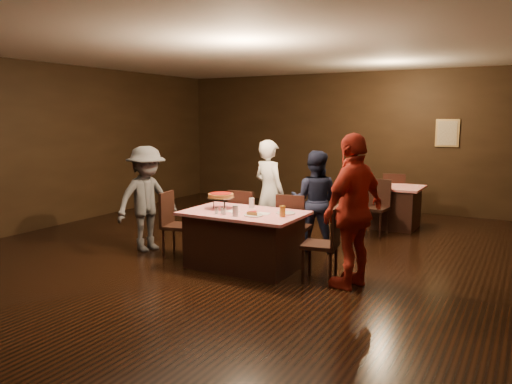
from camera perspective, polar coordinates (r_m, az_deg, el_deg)
room at (r=6.95m, az=-3.69°, el=9.46°), size 10.00×10.04×3.02m
main_table at (r=6.78m, az=-1.38°, el=-5.47°), size 1.60×1.00×0.77m
back_table at (r=9.58m, az=14.56°, el=-1.57°), size 1.30×0.90×0.77m
chair_far_left at (r=7.58m, az=-1.11°, el=-3.24°), size 0.43×0.43×0.95m
chair_far_right at (r=7.22m, az=4.39°, el=-3.87°), size 0.46×0.46×0.95m
chair_end_left at (r=7.36m, az=-8.80°, el=-3.71°), size 0.50×0.50×0.95m
chair_end_right at (r=6.28m, az=7.34°, el=-5.83°), size 0.48×0.48×0.95m
chair_back_near at (r=8.90m, az=13.43°, el=-1.70°), size 0.46×0.46×0.95m
chair_back_far at (r=10.14m, az=15.44°, el=-0.53°), size 0.50×0.50×0.95m
diner_white_jacket at (r=7.92m, az=1.52°, el=-0.08°), size 0.71×0.59×1.67m
diner_navy_hoodie at (r=7.61m, az=6.70°, el=-1.02°), size 0.85×0.73×1.53m
diner_grey_knit at (r=7.74m, az=-12.38°, el=-0.76°), size 0.84×1.15×1.60m
diner_red_shirt at (r=6.03m, az=11.11°, el=-2.15°), size 0.74×1.17×1.85m
pizza_stand at (r=6.91m, az=-4.05°, el=-0.42°), size 0.38×0.38×0.22m
plate_with_slice at (r=6.41m, az=-0.29°, el=-2.53°), size 0.25×0.25×0.06m
plate_empty at (r=6.57m, az=3.42°, el=-2.43°), size 0.25×0.25×0.01m
glass_front_left at (r=6.40m, az=-2.37°, el=-2.14°), size 0.08×0.08×0.14m
glass_amber at (r=6.36m, az=3.04°, el=-2.23°), size 0.08×0.08×0.14m
glass_back at (r=6.96m, az=-0.50°, el=-1.26°), size 0.08×0.08×0.14m
condiments at (r=6.54m, az=-4.02°, el=-2.11°), size 0.17×0.10×0.09m
napkin_center at (r=6.55m, az=0.87°, el=-2.49°), size 0.19×0.19×0.01m
napkin_left at (r=6.73m, az=-2.71°, el=-2.20°), size 0.21×0.21×0.01m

